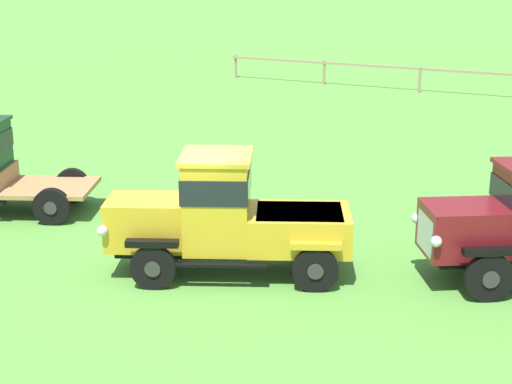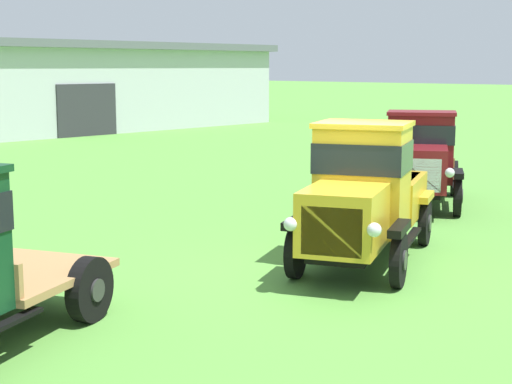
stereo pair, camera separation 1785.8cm
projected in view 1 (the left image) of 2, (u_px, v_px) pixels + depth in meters
name	position (u px, v px, depth m)	size (l,w,h in m)	color
ground_plane	(187.00, 267.00, 15.28)	(240.00, 240.00, 0.00)	#518E38
paddock_fence	(370.00, 69.00, 35.24)	(13.95, 0.47, 1.12)	#997F60
vintage_truck_second_in_line	(226.00, 215.00, 14.64)	(4.77, 3.20, 2.34)	black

